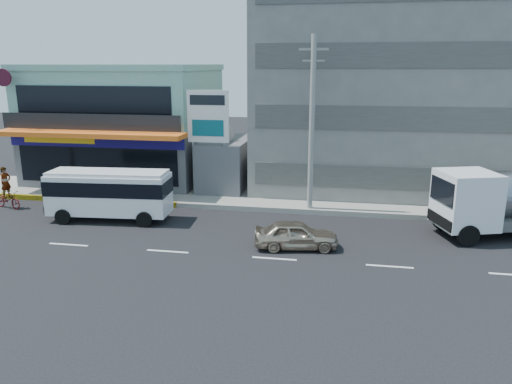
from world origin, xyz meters
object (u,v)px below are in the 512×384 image
at_px(sedan, 296,235).
at_px(motorcycle_rider, 7,195).
at_px(shop_building, 128,126).
at_px(satellite_dish, 223,140).
at_px(minibus, 109,191).
at_px(utility_pole_near, 312,124).
at_px(concrete_building, 379,86).
at_px(billboard, 208,123).

relative_size(sedan, motorcycle_rider, 1.55).
xyz_separation_m(shop_building, satellite_dish, (8.00, -2.95, -0.42)).
bearing_deg(motorcycle_rider, minibus, -8.84).
height_order(utility_pole_near, sedan, utility_pole_near).
bearing_deg(concrete_building, billboard, -151.08).
bearing_deg(utility_pole_near, minibus, -162.81).
relative_size(concrete_building, billboard, 2.32).
xyz_separation_m(shop_building, concrete_building, (18.00, 1.05, 3.00)).
height_order(shop_building, sedan, shop_building).
xyz_separation_m(concrete_building, minibus, (-14.78, -10.93, -5.34)).
height_order(concrete_building, sedan, concrete_building).
relative_size(minibus, sedan, 1.73).
height_order(concrete_building, utility_pole_near, concrete_building).
distance_m(sedan, motorcycle_rider, 18.14).
distance_m(concrete_building, sedan, 15.49).
bearing_deg(satellite_dish, motorcycle_rider, -154.04).
bearing_deg(utility_pole_near, concrete_building, 62.24).
bearing_deg(billboard, minibus, -129.80).
distance_m(shop_building, billboard, 8.92).
height_order(shop_building, utility_pole_near, utility_pole_near).
bearing_deg(sedan, concrete_building, -26.25).
xyz_separation_m(minibus, sedan, (10.59, -2.57, -0.99)).
bearing_deg(concrete_building, minibus, -143.50).
xyz_separation_m(satellite_dish, sedan, (5.81, -9.50, -2.91)).
relative_size(billboard, minibus, 1.02).
distance_m(satellite_dish, minibus, 8.64).
bearing_deg(billboard, shop_building, 147.68).
xyz_separation_m(minibus, motorcycle_rider, (-7.17, 1.12, -0.82)).
distance_m(concrete_building, minibus, 19.14).
bearing_deg(sedan, minibus, 67.36).
height_order(satellite_dish, sedan, satellite_dish).
bearing_deg(utility_pole_near, shop_building, 154.94).
distance_m(billboard, utility_pole_near, 6.75).
height_order(sedan, motorcycle_rider, motorcycle_rider).
bearing_deg(motorcycle_rider, utility_pole_near, 7.05).
bearing_deg(shop_building, billboard, -32.32).
xyz_separation_m(billboard, minibus, (-4.28, -5.13, -3.27)).
bearing_deg(sedan, utility_pole_near, -10.82).
height_order(billboard, sedan, billboard).
height_order(concrete_building, motorcycle_rider, concrete_building).
relative_size(shop_building, motorcycle_rider, 4.92).
relative_size(shop_building, utility_pole_near, 1.24).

